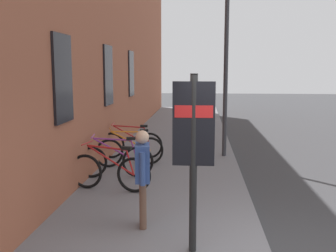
# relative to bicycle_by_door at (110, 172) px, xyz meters

# --- Properties ---
(ground) EXTENTS (60.00, 60.00, 0.00)m
(ground) POSITION_rel_bicycle_by_door_xyz_m (3.37, -3.80, -0.51)
(ground) COLOR #38383A
(sidewalk_pavement) EXTENTS (24.00, 3.50, 0.12)m
(sidewalk_pavement) POSITION_rel_bicycle_by_door_xyz_m (5.37, -1.05, -0.45)
(sidewalk_pavement) COLOR slate
(sidewalk_pavement) RESTS_ON ground
(bicycle_by_door) EXTENTS (0.51, 1.75, 0.97)m
(bicycle_by_door) POSITION_rel_bicycle_by_door_xyz_m (0.00, 0.00, 0.00)
(bicycle_by_door) COLOR black
(bicycle_by_door) RESTS_ON sidewalk_pavement
(bicycle_far_end) EXTENTS (0.48, 1.76, 0.97)m
(bicycle_far_end) POSITION_rel_bicycle_by_door_xyz_m (0.95, 0.10, 0.00)
(bicycle_far_end) COLOR black
(bicycle_far_end) RESTS_ON sidewalk_pavement
(bicycle_leaning_wall) EXTENTS (0.72, 1.68, 0.97)m
(bicycle_leaning_wall) POSITION_rel_bicycle_by_door_xyz_m (2.03, -0.05, 0.00)
(bicycle_leaning_wall) COLOR black
(bicycle_leaning_wall) RESTS_ON sidewalk_pavement
(bicycle_beside_lamp) EXTENTS (0.48, 1.77, 0.97)m
(bicycle_beside_lamp) POSITION_rel_bicycle_by_door_xyz_m (2.89, 0.09, 0.00)
(bicycle_beside_lamp) COLOR black
(bicycle_beside_lamp) RESTS_ON sidewalk_pavement
(transit_info_sign) EXTENTS (0.10, 0.55, 2.40)m
(transit_info_sign) POSITION_rel_bicycle_by_door_xyz_m (-2.52, -1.73, 1.21)
(transit_info_sign) COLOR black
(transit_info_sign) RESTS_ON sidewalk_pavement
(pedestrian_crossing_street) EXTENTS (0.58, 0.28, 1.53)m
(pedestrian_crossing_street) POSITION_rel_bicycle_by_door_xyz_m (-1.77, -0.94, 0.55)
(pedestrian_crossing_street) COLOR brown
(pedestrian_crossing_street) RESTS_ON sidewalk_pavement
(street_lamp) EXTENTS (0.28, 0.28, 5.47)m
(street_lamp) POSITION_rel_bicycle_by_door_xyz_m (3.42, -2.50, 2.83)
(street_lamp) COLOR #333338
(street_lamp) RESTS_ON sidewalk_pavement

